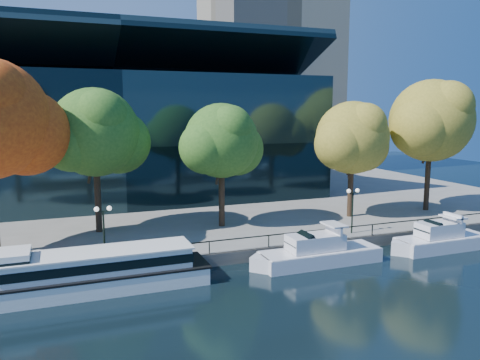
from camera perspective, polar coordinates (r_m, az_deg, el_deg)
name	(u,v)px	position (r m, az deg, el deg)	size (l,w,h in m)	color
ground	(223,280)	(33.84, -2.08, -12.11)	(160.00, 160.00, 0.00)	black
promenade	(141,191)	(68.11, -12.00, -1.29)	(90.00, 67.08, 1.00)	slate
railing	(209,242)	(36.17, -3.77, -7.51)	(88.20, 0.08, 0.99)	black
convention_building	(113,137)	(62.18, -15.22, 5.10)	(50.00, 24.57, 21.43)	black
tour_boat	(85,271)	(33.07, -18.33, -10.53)	(17.00, 3.79, 3.23)	white
cruiser_near	(316,252)	(37.21, 9.20, -8.70)	(10.76, 2.77, 3.12)	silver
cruiser_far	(439,239)	(43.82, 23.08, -6.62)	(9.46, 2.62, 3.09)	silver
tree_2	(97,134)	(43.15, -17.05, 5.35)	(9.75, 8.00, 12.88)	black
tree_3	(223,142)	(43.48, -2.08, 4.60)	(8.67, 7.11, 11.57)	black
tree_4	(354,139)	(48.90, 13.70, 4.84)	(9.22, 7.56, 11.82)	black
tree_5	(433,123)	(54.65, 22.43, 6.50)	(11.00, 9.02, 14.17)	black
lamp_1	(103,220)	(35.49, -16.31, -4.75)	(1.26, 0.36, 4.03)	black
lamp_2	(353,200)	(42.70, 13.58, -2.43)	(1.26, 0.36, 4.03)	black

